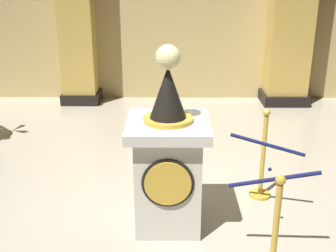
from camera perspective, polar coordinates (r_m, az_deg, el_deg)
The scene contains 5 objects.
ground_plane at distance 4.71m, azimuth 3.17°, elevation -10.97°, with size 10.01×10.01×0.00m, color #B2A893.
pedestal_clock at distance 4.13m, azimuth -0.00°, elevation -4.72°, with size 0.78×0.78×1.83m.
stanchion_near at distance 3.62m, azimuth 13.91°, elevation -15.79°, with size 0.24×0.24×1.02m.
stanchion_far at distance 4.89m, azimuth 12.48°, elevation -5.35°, with size 0.24×0.24×1.05m.
velvet_rope at distance 4.04m, azimuth 13.56°, elevation -4.54°, with size 0.85×0.88×0.22m.
Camera 1 is at (-0.24, -4.01, 2.46)m, focal length 45.57 mm.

